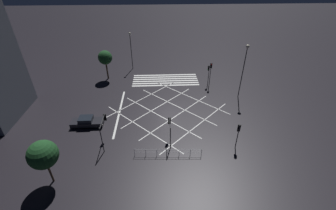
{
  "coord_description": "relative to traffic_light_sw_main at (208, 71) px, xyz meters",
  "views": [
    {
      "loc": [
        1.38,
        28.96,
        19.77
      ],
      "look_at": [
        0.0,
        0.0,
        1.03
      ],
      "focal_mm": 24.0,
      "sensor_mm": 36.0,
      "label": 1
    }
  ],
  "objects": [
    {
      "name": "waiting_car",
      "position": [
        19.39,
        11.49,
        -2.13
      ],
      "size": [
        4.44,
        1.74,
        1.36
      ],
      "rotation": [
        0.0,
        0.0,
        3.14
      ],
      "color": "black",
      "rests_on": "ground_plane"
    },
    {
      "name": "ground_plane",
      "position": [
        7.79,
        8.33,
        -2.76
      ],
      "size": [
        200.0,
        200.0,
        0.0
      ],
      "primitive_type": "plane",
      "color": "black"
    },
    {
      "name": "traffic_light_ne_cross",
      "position": [
        16.05,
        15.2,
        -0.01
      ],
      "size": [
        0.36,
        3.21,
        3.7
      ],
      "rotation": [
        0.0,
        0.0,
        -1.57
      ],
      "color": "#2D2D30",
      "rests_on": "ground_plane"
    },
    {
      "name": "pedestrian_railing",
      "position": [
        8.25,
        17.96,
        -2.1
      ],
      "size": [
        8.02,
        0.43,
        1.05
      ],
      "rotation": [
        0.0,
        0.0,
        3.09
      ],
      "color": "#B7B7BC",
      "rests_on": "ground_plane"
    },
    {
      "name": "traffic_light_median_north",
      "position": [
        7.91,
        15.42,
        -0.32
      ],
      "size": [
        0.36,
        2.4,
        3.33
      ],
      "rotation": [
        0.0,
        0.0,
        -1.57
      ],
      "color": "#2D2D30",
      "rests_on": "ground_plane"
    },
    {
      "name": "street_tree_near",
      "position": [
        20.59,
        21.04,
        1.1
      ],
      "size": [
        2.92,
        2.92,
        5.33
      ],
      "color": "brown",
      "rests_on": "ground_plane"
    },
    {
      "name": "traffic_light_nw_cross",
      "position": [
        -0.27,
        16.77,
        -0.28
      ],
      "size": [
        0.36,
        0.39,
        3.46
      ],
      "rotation": [
        0.0,
        0.0,
        -1.57
      ],
      "color": "#2D2D30",
      "rests_on": "ground_plane"
    },
    {
      "name": "traffic_light_sw_cross",
      "position": [
        -0.27,
        0.52,
        0.46
      ],
      "size": [
        0.36,
        0.39,
        4.53
      ],
      "rotation": [
        0.0,
        0.0,
        1.57
      ],
      "color": "#2D2D30",
      "rests_on": "ground_plane"
    },
    {
      "name": "road_markings",
      "position": [
        8.28,
        1.46,
        -2.76
      ],
      "size": [
        19.01,
        22.68,
        0.01
      ],
      "color": "silver",
      "rests_on": "ground_plane"
    },
    {
      "name": "street_tree_far",
      "position": [
        19.1,
        -3.58,
        1.55
      ],
      "size": [
        2.63,
        2.63,
        5.67
      ],
      "color": "brown",
      "rests_on": "ground_plane"
    },
    {
      "name": "traffic_light_sw_main",
      "position": [
        0.0,
        0.0,
        0.0
      ],
      "size": [
        0.39,
        0.36,
        3.86
      ],
      "color": "#2D2D30",
      "rests_on": "ground_plane"
    },
    {
      "name": "street_lamp_east",
      "position": [
        -4.49,
        4.54,
        3.8
      ],
      "size": [
        0.55,
        0.55,
        9.07
      ],
      "color": "#2D2D30",
      "rests_on": "ground_plane"
    },
    {
      "name": "street_lamp_west",
      "position": [
        14.65,
        -8.24,
        2.38
      ],
      "size": [
        0.44,
        0.44,
        7.74
      ],
      "color": "#2D2D30",
      "rests_on": "ground_plane"
    }
  ]
}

